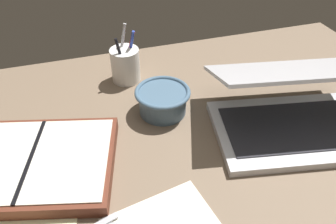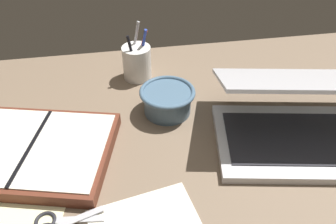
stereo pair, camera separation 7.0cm
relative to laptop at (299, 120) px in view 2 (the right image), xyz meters
The scene contains 6 objects.
desk_top 26.41cm from the laptop, behind, with size 140.00×100.00×2.00cm, color #75604C.
laptop is the anchor object (origin of this frame).
bowl 30.25cm from the laptop, 152.69° to the left, with size 13.49×13.49×6.44cm.
pen_cup 44.74cm from the laptop, 136.65° to the left, with size 7.88×7.88×15.67cm.
planner 57.53cm from the laptop, behind, with size 37.59×31.72×3.38cm.
paper_sheet_beside_planner 59.89cm from the laptop, 168.00° to the right, with size 15.79×23.38×0.16cm, color #F4EFB2.
Camera 2 is at (-11.89, -45.69, 53.63)cm, focal length 35.00 mm.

